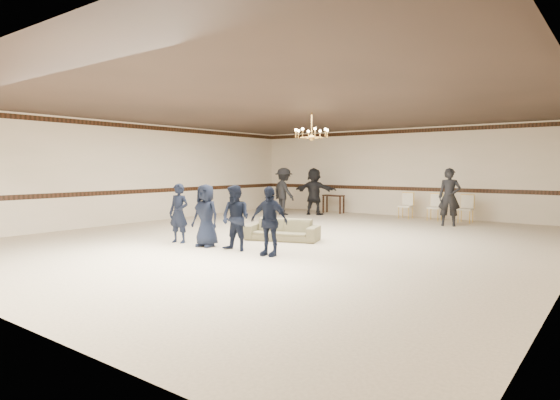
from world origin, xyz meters
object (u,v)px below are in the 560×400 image
Objects in this scene: chandelier at (312,125)px; settee at (282,230)px; banquet_chair_right at (466,209)px; console_table at (333,204)px; adult_left at (284,191)px; banquet_chair_left at (406,206)px; adult_mid at (314,191)px; adult_right at (449,197)px; boy_d at (269,221)px; banquet_chair_mid at (434,207)px; boy_b at (206,216)px; boy_c at (236,218)px; boy_a at (179,213)px.

chandelier reaches higher than settee.
console_table is at bearing 177.67° from banquet_chair_right.
settee is 2.11× the size of console_table.
chandelier is 0.53× the size of adult_left.
banquet_chair_left is at bearing 84.10° from chandelier.
adult_mid is 2.09× the size of console_table.
settee is 1.01× the size of adult_mid.
adult_mid and adult_right have the same top height.
boy_d is at bearing -72.51° from chandelier.
adult_mid is 1.98× the size of banquet_chair_left.
banquet_chair_left is at bearing 132.36° from adult_right.
boy_d is 9.06m from console_table.
adult_mid is at bearing -121.13° from adult_left.
banquet_chair_mid is at bearing 179.96° from banquet_chair_right.
boy_b is at bearing -112.48° from banquet_chair_right.
boy_c is at bearing -6.06° from boy_b.
banquet_chair_mid is 1.00m from banquet_chair_right.
adult_right reaches higher than boy_a.
adult_right is (3.22, 7.02, 0.18)m from boy_b.
boy_c is 1.82m from settee.
boy_a is 8.14m from adult_right.
boy_d reaches higher than banquet_chair_right.
boy_b is 8.53m from banquet_chair_mid.
settee is 6.61m from banquet_chair_mid.
adult_mid reaches higher than boy_a.
boy_b is 1.00× the size of boy_c.
console_table is (-1.62, 8.39, -0.35)m from boy_b.
adult_mid reaches higher than console_table.
settee is at bearing -106.78° from banquet_chair_mid.
boy_d is 7.16m from adult_right.
boy_a is 2.70m from boy_d.
boy_c is at bearing 171.62° from boy_d.
adult_mid is at bearing 84.94° from boy_a.
adult_right reaches higher than banquet_chair_left.
boy_b is at bearing -105.69° from chandelier.
chandelier is at bearing 155.46° from adult_left.
boy_c is at bearing -106.38° from settee.
adult_mid is (-3.68, 7.42, 0.18)m from boy_d.
adult_left reaches higher than banquet_chair_mid.
adult_left reaches higher than boy_a.
boy_c is at bearing 100.14° from adult_mid.
adult_right reaches higher than console_table.
chandelier is 5.91m from banquet_chair_mid.
adult_mid is 4.35m from banquet_chair_mid.
banquet_chair_left is at bearing 1.42° from console_table.
boy_a is 1.00× the size of boy_c.
banquet_chair_mid is at bearing 77.54° from boy_d.
adult_right is at bearing -10.59° from console_table.
adult_left is (-3.61, 4.95, 0.62)m from settee.
settee is 1.01× the size of adult_left.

